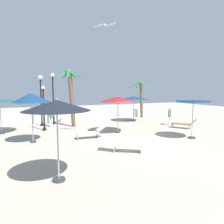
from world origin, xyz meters
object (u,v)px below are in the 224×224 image
at_px(lounge_chair_0, 91,132).
at_px(lounge_chair_1, 184,124).
at_px(lamp_post_1, 53,94).
at_px(guest_0, 170,115).
at_px(lamp_post_0, 41,94).
at_px(patio_umbrella_3, 31,98).
at_px(lamp_post_2, 44,107).
at_px(lounge_chair_2, 123,144).
at_px(patio_umbrella_5, 57,106).
at_px(patio_umbrella_0, 0,102).
at_px(guest_1, 51,115).
at_px(seagull_0, 105,25).
at_px(patio_umbrella_1, 134,98).
at_px(palm_tree_1, 141,94).
at_px(patio_umbrella_2, 118,99).
at_px(patio_umbrella_4, 193,104).
at_px(palm_tree_0, 71,91).

height_order(lounge_chair_0, lounge_chair_1, lounge_chair_1).
bearing_deg(lamp_post_1, guest_0, -28.47).
bearing_deg(lounge_chair_1, lamp_post_0, 149.51).
distance_m(patio_umbrella_3, lounge_chair_0, 4.10).
bearing_deg(lamp_post_2, lounge_chair_2, -67.78).
bearing_deg(patio_umbrella_5, guest_0, 32.64).
bearing_deg(patio_umbrella_0, guest_0, -9.93).
xyz_separation_m(patio_umbrella_0, guest_1, (3.53, 1.14, -1.19)).
bearing_deg(seagull_0, patio_umbrella_5, -127.81).
relative_size(patio_umbrella_0, lounge_chair_1, 1.55).
bearing_deg(guest_0, lamp_post_0, 156.95).
xyz_separation_m(patio_umbrella_0, guest_0, (13.03, -2.28, -1.31)).
distance_m(patio_umbrella_1, patio_umbrella_3, 10.47).
distance_m(lounge_chair_1, lounge_chair_2, 7.99).
height_order(lounge_chair_0, lounge_chair_2, lounge_chair_2).
xyz_separation_m(lounge_chair_0, guest_1, (-1.74, 5.08, 0.64)).
relative_size(patio_umbrella_1, lounge_chair_2, 1.45).
xyz_separation_m(lounge_chair_0, seagull_0, (0.83, -0.33, 6.54)).
height_order(patio_umbrella_3, guest_1, patio_umbrella_3).
distance_m(palm_tree_1, seagull_0, 11.28).
relative_size(patio_umbrella_2, patio_umbrella_4, 1.06).
bearing_deg(lamp_post_0, lounge_chair_1, -30.49).
xyz_separation_m(patio_umbrella_2, guest_1, (-4.02, 4.28, -1.36)).
height_order(lamp_post_0, lounge_chair_2, lamp_post_0).
height_order(patio_umbrella_3, lamp_post_1, lamp_post_1).
bearing_deg(patio_umbrella_3, lounge_chair_1, -2.57).
bearing_deg(patio_umbrella_0, lounge_chair_2, -51.38).
bearing_deg(seagull_0, patio_umbrella_3, 169.20).
distance_m(lamp_post_0, guest_1, 1.98).
bearing_deg(patio_umbrella_0, lamp_post_2, -2.14).
bearing_deg(lamp_post_2, patio_umbrella_2, -32.89).
distance_m(lamp_post_1, lamp_post_2, 3.10).
height_order(patio_umbrella_0, patio_umbrella_3, patio_umbrella_3).
bearing_deg(lamp_post_2, patio_umbrella_4, -38.66).
bearing_deg(lounge_chair_2, palm_tree_1, 52.91).
bearing_deg(lounge_chair_0, lamp_post_1, 101.06).
relative_size(lounge_chair_1, lounge_chair_2, 0.99).
distance_m(patio_umbrella_0, palm_tree_1, 13.86).
bearing_deg(seagull_0, lounge_chair_0, 158.43).
distance_m(patio_umbrella_3, palm_tree_0, 5.17).
xyz_separation_m(guest_0, seagull_0, (-6.94, -1.98, 6.02)).
distance_m(lounge_chair_2, seagull_0, 7.19).
relative_size(lamp_post_0, lamp_post_2, 1.27).
bearing_deg(lounge_chair_2, lamp_post_2, 112.22).
bearing_deg(lounge_chair_0, seagull_0, -21.57).
bearing_deg(lounge_chair_1, lounge_chair_0, 179.87).
relative_size(lounge_chair_0, seagull_0, 1.70).
bearing_deg(lamp_post_1, lounge_chair_1, -35.92).
bearing_deg(lounge_chair_1, lamp_post_1, 144.08).
bearing_deg(palm_tree_1, lounge_chair_2, -127.09).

